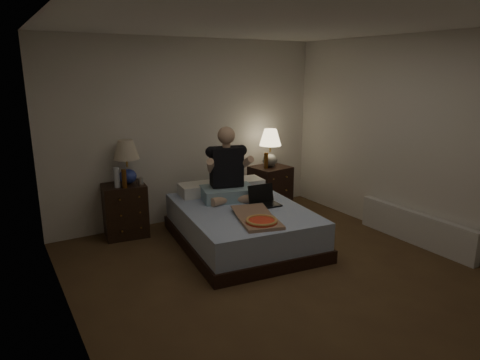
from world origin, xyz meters
TOP-DOWN VIEW (x-y plane):
  - floor at (0.00, 0.00)m, footprint 4.00×4.50m
  - ceiling at (0.00, 0.00)m, footprint 4.00×4.50m
  - wall_back at (0.00, 2.25)m, footprint 4.00×0.00m
  - wall_left at (-2.00, 0.00)m, footprint 0.00×4.50m
  - wall_right at (2.00, 0.00)m, footprint 0.00×4.50m
  - bed at (0.10, 1.03)m, footprint 1.61×2.02m
  - nightstand_left at (-1.04, 2.04)m, footprint 0.57×0.53m
  - nightstand_right at (1.13, 1.90)m, footprint 0.58×0.54m
  - lamp_left at (-0.97, 2.04)m, footprint 0.37×0.37m
  - lamp_right at (1.13, 1.92)m, footprint 0.39×0.39m
  - water_bottle at (-1.14, 1.94)m, footprint 0.07×0.07m
  - soda_can at (-0.85, 1.90)m, footprint 0.07×0.07m
  - beer_bottle_left at (-1.07, 1.87)m, footprint 0.06×0.06m
  - beer_bottle_right at (1.02, 1.85)m, footprint 0.06×0.06m
  - person at (0.12, 1.41)m, footprint 0.77×0.67m
  - laptop at (0.38, 0.93)m, footprint 0.36×0.30m
  - pizza_box at (-0.04, 0.39)m, footprint 0.59×0.84m
  - radiator at (1.93, -0.07)m, footprint 0.10×1.60m

SIDE VIEW (x-z plane):
  - floor at x=0.00m, z-range 0.00..0.00m
  - radiator at x=1.93m, z-range 0.00..0.40m
  - bed at x=0.10m, z-range 0.00..0.47m
  - nightstand_left at x=-1.04m, z-range 0.00..0.68m
  - nightstand_right at x=1.13m, z-range 0.00..0.68m
  - pizza_box at x=-0.04m, z-range 0.47..0.55m
  - laptop at x=0.38m, z-range 0.47..0.71m
  - soda_can at x=-0.85m, z-range 0.68..0.78m
  - beer_bottle_left at x=-1.07m, z-range 0.68..0.91m
  - beer_bottle_right at x=1.02m, z-range 0.68..0.91m
  - water_bottle at x=-1.14m, z-range 0.68..0.93m
  - person at x=0.12m, z-range 0.47..1.40m
  - lamp_left at x=-0.97m, z-range 0.68..1.24m
  - lamp_right at x=1.13m, z-range 0.68..1.24m
  - wall_back at x=0.00m, z-range 0.00..2.50m
  - wall_left at x=-2.00m, z-range 0.00..2.50m
  - wall_right at x=2.00m, z-range 0.00..2.50m
  - ceiling at x=0.00m, z-range 2.50..2.50m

